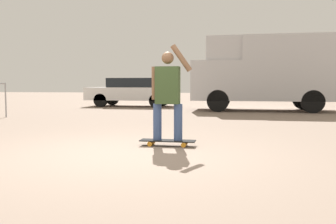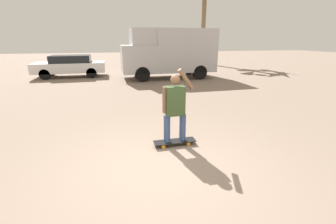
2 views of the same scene
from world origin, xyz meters
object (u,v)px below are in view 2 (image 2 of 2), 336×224
(skateboard, at_px, (175,142))
(person_skateboarder, at_px, (175,105))
(parked_car_white, at_px, (70,65))
(camper_van, at_px, (169,52))

(skateboard, height_order, person_skateboarder, person_skateboarder)
(skateboard, height_order, parked_car_white, parked_car_white)
(camper_van, distance_m, parked_car_white, 6.20)
(skateboard, bearing_deg, parked_car_white, 108.82)
(skateboard, xyz_separation_m, parked_car_white, (-3.69, 10.83, 0.63))
(skateboard, xyz_separation_m, camper_van, (2.17, 8.99, 1.47))
(skateboard, xyz_separation_m, person_skateboarder, (-0.00, -0.00, 0.83))
(parked_car_white, bearing_deg, skateboard, -71.18)
(camper_van, bearing_deg, person_skateboarder, -103.58)
(skateboard, relative_size, parked_car_white, 0.22)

